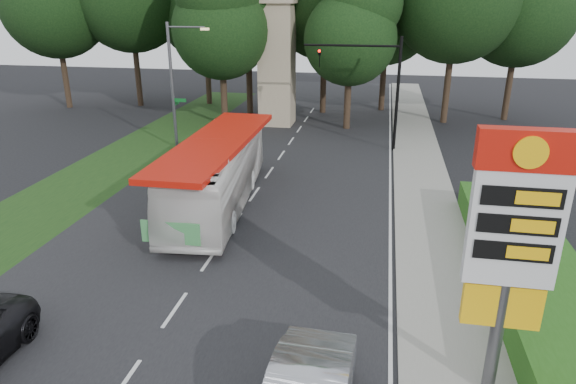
% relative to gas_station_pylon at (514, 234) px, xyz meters
% --- Properties ---
extents(road_surface, '(14.00, 80.00, 0.02)m').
position_rel_gas_station_pylon_xyz_m(road_surface, '(-9.20, 10.01, -4.44)').
color(road_surface, black).
rests_on(road_surface, ground).
extents(sidewalk_right, '(3.00, 80.00, 0.12)m').
position_rel_gas_station_pylon_xyz_m(sidewalk_right, '(-0.70, 10.01, -4.39)').
color(sidewalk_right, gray).
rests_on(sidewalk_right, ground).
extents(grass_verge_left, '(5.00, 50.00, 0.02)m').
position_rel_gas_station_pylon_xyz_m(grass_verge_left, '(-18.70, 16.01, -4.44)').
color(grass_verge_left, '#193814').
rests_on(grass_verge_left, ground).
extents(hedge, '(3.00, 14.00, 1.20)m').
position_rel_gas_station_pylon_xyz_m(hedge, '(2.30, 6.01, -3.85)').
color(hedge, '#245516').
rests_on(hedge, ground).
extents(gas_station_pylon, '(2.10, 0.45, 6.85)m').
position_rel_gas_station_pylon_xyz_m(gas_station_pylon, '(0.00, 0.00, 0.00)').
color(gas_station_pylon, '#59595E').
rests_on(gas_station_pylon, ground).
extents(traffic_signal_mast, '(6.10, 0.35, 7.20)m').
position_rel_gas_station_pylon_xyz_m(traffic_signal_mast, '(-3.52, 22.00, 0.22)').
color(traffic_signal_mast, black).
rests_on(traffic_signal_mast, ground).
extents(streetlight_signs, '(2.75, 0.98, 8.00)m').
position_rel_gas_station_pylon_xyz_m(streetlight_signs, '(-16.19, 20.01, -0.01)').
color(streetlight_signs, '#59595E').
rests_on(streetlight_signs, ground).
extents(monument, '(3.00, 3.00, 10.05)m').
position_rel_gas_station_pylon_xyz_m(monument, '(-11.20, 28.01, 0.66)').
color(monument, tan).
rests_on(monument, ground).
extents(tree_monument_left, '(7.28, 7.28, 14.30)m').
position_rel_gas_station_pylon_xyz_m(tree_monument_left, '(-15.20, 27.01, 4.23)').
color(tree_monument_left, '#2D2116').
rests_on(tree_monument_left, ground).
extents(tree_monument_right, '(6.72, 6.72, 13.20)m').
position_rel_gas_station_pylon_xyz_m(tree_monument_right, '(-5.70, 27.51, 3.56)').
color(tree_monument_right, '#2D2116').
rests_on(tree_monument_right, ground).
extents(transit_bus, '(3.83, 11.86, 3.25)m').
position_rel_gas_station_pylon_xyz_m(transit_bus, '(-10.55, 10.84, -2.83)').
color(transit_bus, white).
rests_on(transit_bus, ground).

